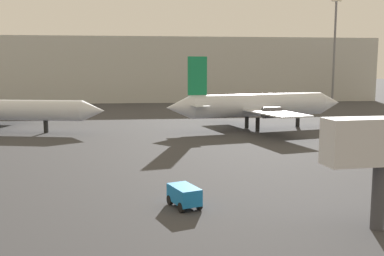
{
  "coord_description": "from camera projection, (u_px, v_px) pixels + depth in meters",
  "views": [
    {
      "loc": [
        0.42,
        -6.53,
        8.47
      ],
      "look_at": [
        5.34,
        35.26,
        2.73
      ],
      "focal_mm": 41.92,
      "sensor_mm": 36.0,
      "label": 1
    }
  ],
  "objects": [
    {
      "name": "light_mast_right",
      "position": [
        334.0,
        46.0,
        104.04
      ],
      "size": [
        2.4,
        0.5,
        24.2
      ],
      "color": "slate",
      "rests_on": "ground_plane"
    },
    {
      "name": "terminal_building",
      "position": [
        179.0,
        70.0,
        116.76
      ],
      "size": [
        97.05,
        22.12,
        15.58
      ],
      "primitive_type": "cube",
      "color": "#B7B7B2",
      "rests_on": "ground_plane"
    },
    {
      "name": "baggage_cart",
      "position": [
        184.0,
        195.0,
        27.17
      ],
      "size": [
        2.05,
        2.7,
        1.3
      ],
      "rotation": [
        0.0,
        0.0,
        1.91
      ],
      "color": "#1972BF",
      "rests_on": "ground_plane"
    },
    {
      "name": "airplane_far_left",
      "position": [
        257.0,
        105.0,
        61.08
      ],
      "size": [
        26.35,
        22.74,
        9.81
      ],
      "rotation": [
        0.0,
        0.0,
        0.22
      ],
      "color": "silver",
      "rests_on": "ground_plane"
    }
  ]
}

